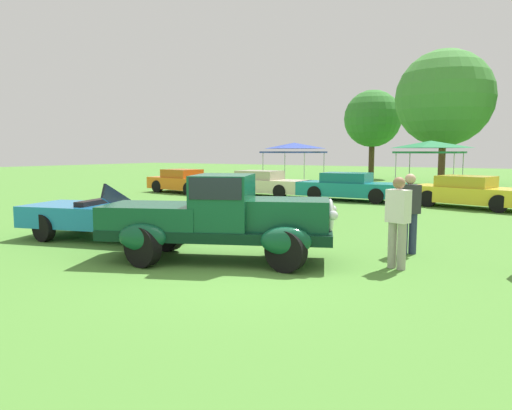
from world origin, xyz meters
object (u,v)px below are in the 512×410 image
(show_car_orange, at_px, (183,181))
(neighbor_convertible, at_px, (112,215))
(canopy_tent_center_field, at_px, (431,146))
(show_car_cream, at_px, (262,183))
(feature_pickup_truck, at_px, (219,217))
(spectator_between_cars, at_px, (398,219))
(spectator_by_row, at_px, (409,211))
(canopy_tent_left_field, at_px, (294,147))
(show_car_yellow, at_px, (469,192))
(show_car_teal, at_px, (349,187))

(show_car_orange, bearing_deg, neighbor_convertible, -56.96)
(canopy_tent_center_field, bearing_deg, show_car_cream, -135.46)
(neighbor_convertible, xyz_separation_m, canopy_tent_center_field, (3.69, 18.08, 1.84))
(neighbor_convertible, bearing_deg, show_car_cream, 103.41)
(neighbor_convertible, height_order, canopy_tent_center_field, canopy_tent_center_field)
(feature_pickup_truck, distance_m, spectator_between_cars, 3.37)
(spectator_between_cars, height_order, spectator_by_row, same)
(feature_pickup_truck, xyz_separation_m, show_car_cream, (-6.43, 12.21, -0.27))
(spectator_between_cars, height_order, canopy_tent_left_field, canopy_tent_left_field)
(neighbor_convertible, height_order, show_car_yellow, neighbor_convertible)
(show_car_teal, bearing_deg, spectator_between_cars, -65.13)
(spectator_between_cars, bearing_deg, show_car_yellow, 91.57)
(show_car_cream, height_order, show_car_yellow, same)
(show_car_teal, xyz_separation_m, canopy_tent_center_field, (2.04, 6.27, 1.82))
(feature_pickup_truck, xyz_separation_m, show_car_yellow, (2.86, 12.14, -0.27))
(neighbor_convertible, xyz_separation_m, show_car_orange, (-7.15, 10.99, 0.02))
(show_car_cream, relative_size, spectator_by_row, 2.72)
(feature_pickup_truck, bearing_deg, show_car_orange, 133.18)
(spectator_by_row, bearing_deg, spectator_between_cars, -84.08)
(spectator_between_cars, bearing_deg, show_car_teal, 114.87)
(show_car_cream, bearing_deg, canopy_tent_center_field, 44.54)
(canopy_tent_left_field, bearing_deg, show_car_orange, -103.67)
(show_car_orange, height_order, canopy_tent_center_field, canopy_tent_center_field)
(spectator_by_row, distance_m, canopy_tent_left_field, 21.06)
(show_car_teal, bearing_deg, show_car_orange, -174.70)
(neighbor_convertible, height_order, spectator_between_cars, spectator_between_cars)
(spectator_by_row, xyz_separation_m, canopy_tent_center_field, (-2.97, 16.01, 1.51))
(show_car_cream, xyz_separation_m, spectator_between_cars, (9.59, -11.02, 0.31))
(feature_pickup_truck, distance_m, spectator_by_row, 3.96)
(feature_pickup_truck, distance_m, show_car_yellow, 12.47)
(spectator_between_cars, relative_size, spectator_by_row, 1.00)
(canopy_tent_left_field, bearing_deg, spectator_between_cars, -57.72)
(show_car_orange, xyz_separation_m, show_car_cream, (4.36, 0.71, 0.00))
(spectator_by_row, bearing_deg, show_car_cream, 134.43)
(neighbor_convertible, bearing_deg, show_car_teal, 82.08)
(show_car_yellow, relative_size, canopy_tent_center_field, 1.47)
(spectator_by_row, height_order, canopy_tent_left_field, canopy_tent_left_field)
(show_car_cream, relative_size, show_car_yellow, 1.00)
(show_car_yellow, bearing_deg, feature_pickup_truck, -103.24)
(spectator_between_cars, relative_size, canopy_tent_left_field, 0.52)
(show_car_yellow, relative_size, canopy_tent_left_field, 1.41)
(spectator_by_row, relative_size, canopy_tent_left_field, 0.52)
(show_car_orange, xyz_separation_m, show_car_teal, (8.79, 0.82, 0.00))
(canopy_tent_left_field, bearing_deg, neighbor_convertible, -75.39)
(spectator_by_row, relative_size, canopy_tent_center_field, 0.54)
(show_car_orange, xyz_separation_m, canopy_tent_left_field, (2.07, 8.50, 1.82))
(canopy_tent_center_field, bearing_deg, spectator_between_cars, -79.86)
(show_car_yellow, xyz_separation_m, spectator_by_row, (0.16, -9.56, 0.31))
(spectator_between_cars, bearing_deg, show_car_orange, 143.54)
(neighbor_convertible, distance_m, show_car_teal, 11.92)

